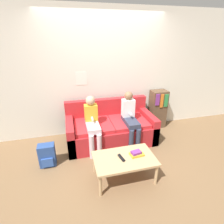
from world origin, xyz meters
TOP-DOWN VIEW (x-y plane):
  - ground_plane at (0.00, 0.00)m, footprint 10.00×10.00m
  - wall_back at (-0.00, 1.08)m, footprint 8.00×0.06m
  - couch at (0.00, 0.55)m, footprint 1.76×0.87m
  - coffee_table at (-0.06, -0.55)m, footprint 0.92×0.57m
  - person_left at (-0.40, 0.35)m, footprint 0.24×0.59m
  - person_right at (0.35, 0.35)m, footprint 0.24×0.59m
  - tv_remote at (-0.11, -0.56)m, footprint 0.07×0.17m
  - book_stack at (0.14, -0.54)m, footprint 0.22×0.15m
  - bookshelf at (1.25, 0.89)m, footprint 0.37×0.29m
  - backpack at (-1.23, 0.05)m, footprint 0.27×0.20m

SIDE VIEW (x-z plane):
  - ground_plane at x=0.00m, z-range 0.00..0.00m
  - backpack at x=-1.23m, z-range 0.00..0.40m
  - couch at x=0.00m, z-range -0.13..0.69m
  - coffee_table at x=-0.06m, z-range 0.15..0.53m
  - tv_remote at x=-0.11m, z-range 0.38..0.40m
  - book_stack at x=0.14m, z-range 0.37..0.44m
  - bookshelf at x=1.25m, z-range 0.00..0.91m
  - person_left at x=-0.40m, z-range 0.07..1.11m
  - person_right at x=0.35m, z-range 0.06..1.13m
  - wall_back at x=0.00m, z-range 0.00..2.60m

